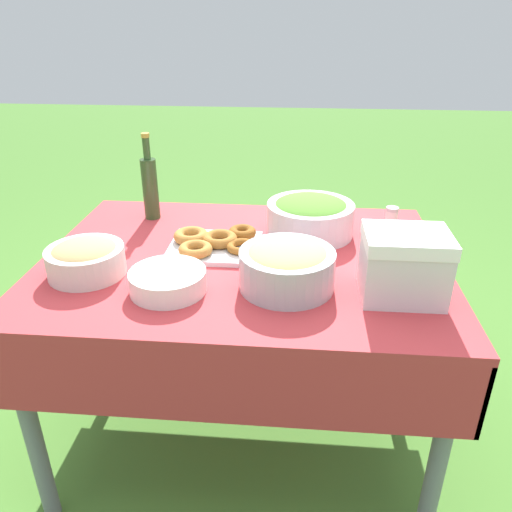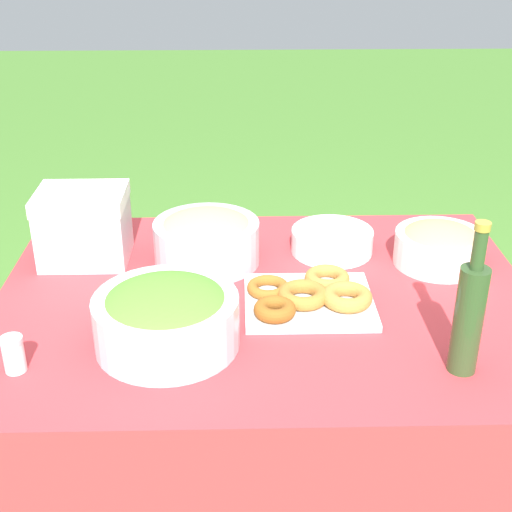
{
  "view_description": "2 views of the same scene",
  "coord_description": "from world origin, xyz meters",
  "px_view_note": "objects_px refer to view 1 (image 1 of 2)",
  "views": [
    {
      "loc": [
        -0.16,
        1.4,
        1.41
      ],
      "look_at": [
        -0.05,
        0.06,
        0.75
      ],
      "focal_mm": 35.0,
      "sensor_mm": 36.0,
      "label": 1
    },
    {
      "loc": [
        -0.06,
        -1.43,
        1.54
      ],
      "look_at": [
        -0.02,
        0.05,
        0.8
      ],
      "focal_mm": 50.0,
      "sensor_mm": 36.0,
      "label": 2
    }
  ],
  "objects_px": {
    "olive_oil_bottle": "(150,186)",
    "bread_bowl": "(86,258)",
    "donut_platter": "(214,243)",
    "cooler_box": "(404,265)",
    "plate_stack": "(168,281)",
    "pasta_bowl": "(287,265)",
    "salad_bowl": "(310,215)"
  },
  "relations": [
    {
      "from": "pasta_bowl",
      "to": "olive_oil_bottle",
      "type": "bearing_deg",
      "value": -42.95
    },
    {
      "from": "plate_stack",
      "to": "bread_bowl",
      "type": "relative_size",
      "value": 0.95
    },
    {
      "from": "olive_oil_bottle",
      "to": "salad_bowl",
      "type": "bearing_deg",
      "value": 170.11
    },
    {
      "from": "salad_bowl",
      "to": "bread_bowl",
      "type": "relative_size",
      "value": 1.33
    },
    {
      "from": "donut_platter",
      "to": "cooler_box",
      "type": "bearing_deg",
      "value": 155.68
    },
    {
      "from": "olive_oil_bottle",
      "to": "cooler_box",
      "type": "height_order",
      "value": "olive_oil_bottle"
    },
    {
      "from": "pasta_bowl",
      "to": "plate_stack",
      "type": "bearing_deg",
      "value": 8.91
    },
    {
      "from": "cooler_box",
      "to": "salad_bowl",
      "type": "bearing_deg",
      "value": -59.0
    },
    {
      "from": "plate_stack",
      "to": "donut_platter",
      "type": "bearing_deg",
      "value": -106.92
    },
    {
      "from": "donut_platter",
      "to": "olive_oil_bottle",
      "type": "bearing_deg",
      "value": -42.76
    },
    {
      "from": "olive_oil_bottle",
      "to": "bread_bowl",
      "type": "height_order",
      "value": "olive_oil_bottle"
    },
    {
      "from": "olive_oil_bottle",
      "to": "plate_stack",
      "type": "bearing_deg",
      "value": 109.82
    },
    {
      "from": "bread_bowl",
      "to": "cooler_box",
      "type": "height_order",
      "value": "cooler_box"
    },
    {
      "from": "plate_stack",
      "to": "cooler_box",
      "type": "relative_size",
      "value": 0.96
    },
    {
      "from": "donut_platter",
      "to": "cooler_box",
      "type": "xyz_separation_m",
      "value": [
        -0.55,
        0.25,
        0.07
      ]
    },
    {
      "from": "plate_stack",
      "to": "olive_oil_bottle",
      "type": "xyz_separation_m",
      "value": [
        0.19,
        -0.53,
        0.09
      ]
    },
    {
      "from": "pasta_bowl",
      "to": "donut_platter",
      "type": "height_order",
      "value": "pasta_bowl"
    },
    {
      "from": "pasta_bowl",
      "to": "bread_bowl",
      "type": "height_order",
      "value": "pasta_bowl"
    },
    {
      "from": "plate_stack",
      "to": "cooler_box",
      "type": "distance_m",
      "value": 0.63
    },
    {
      "from": "donut_platter",
      "to": "olive_oil_bottle",
      "type": "height_order",
      "value": "olive_oil_bottle"
    },
    {
      "from": "salad_bowl",
      "to": "cooler_box",
      "type": "height_order",
      "value": "cooler_box"
    },
    {
      "from": "salad_bowl",
      "to": "donut_platter",
      "type": "relative_size",
      "value": 0.96
    },
    {
      "from": "pasta_bowl",
      "to": "cooler_box",
      "type": "bearing_deg",
      "value": 175.78
    },
    {
      "from": "donut_platter",
      "to": "bread_bowl",
      "type": "distance_m",
      "value": 0.4
    },
    {
      "from": "cooler_box",
      "to": "plate_stack",
      "type": "bearing_deg",
      "value": 2.54
    },
    {
      "from": "pasta_bowl",
      "to": "cooler_box",
      "type": "relative_size",
      "value": 1.21
    },
    {
      "from": "pasta_bowl",
      "to": "cooler_box",
      "type": "distance_m",
      "value": 0.31
    },
    {
      "from": "olive_oil_bottle",
      "to": "cooler_box",
      "type": "distance_m",
      "value": 0.96
    },
    {
      "from": "salad_bowl",
      "to": "plate_stack",
      "type": "xyz_separation_m",
      "value": [
        0.39,
        0.43,
        -0.04
      ]
    },
    {
      "from": "pasta_bowl",
      "to": "donut_platter",
      "type": "distance_m",
      "value": 0.33
    },
    {
      "from": "donut_platter",
      "to": "plate_stack",
      "type": "height_order",
      "value": "plate_stack"
    },
    {
      "from": "salad_bowl",
      "to": "olive_oil_bottle",
      "type": "height_order",
      "value": "olive_oil_bottle"
    }
  ]
}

